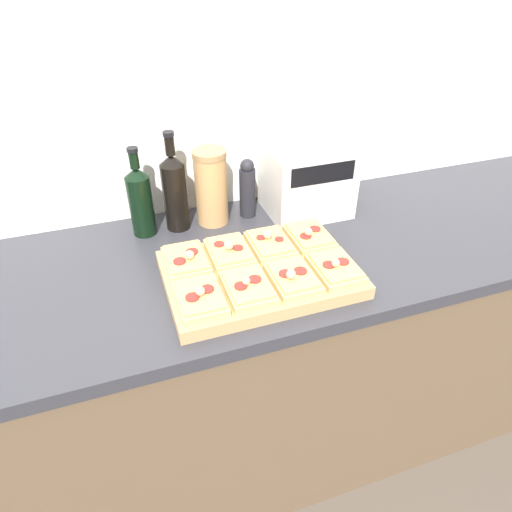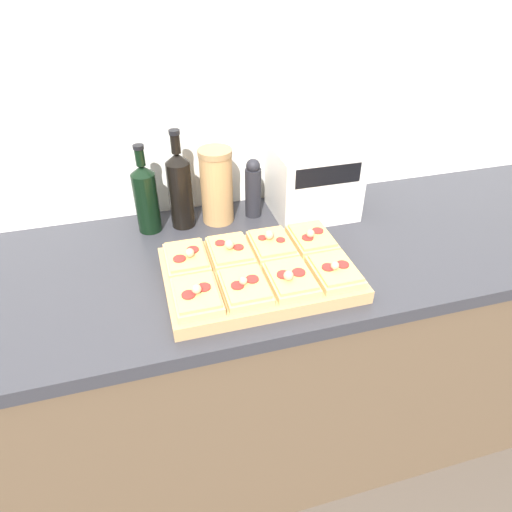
{
  "view_description": "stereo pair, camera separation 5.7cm",
  "coord_description": "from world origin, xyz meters",
  "px_view_note": "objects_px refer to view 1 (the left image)",
  "views": [
    {
      "loc": [
        -0.34,
        -0.7,
        1.65
      ],
      "look_at": [
        -0.02,
        0.23,
        0.95
      ],
      "focal_mm": 32.0,
      "sensor_mm": 36.0,
      "label": 1
    },
    {
      "loc": [
        -0.29,
        -0.71,
        1.65
      ],
      "look_at": [
        -0.02,
        0.23,
        0.95
      ],
      "focal_mm": 32.0,
      "sensor_mm": 36.0,
      "label": 2
    }
  ],
  "objects_px": {
    "pepper_mill": "(247,189)",
    "grain_jar_tall": "(211,187)",
    "cutting_board": "(260,274)",
    "wine_bottle": "(175,191)",
    "olive_oil_bottle": "(141,200)",
    "toaster_oven": "(307,180)"
  },
  "relations": [
    {
      "from": "pepper_mill",
      "to": "grain_jar_tall",
      "type": "bearing_deg",
      "value": 180.0
    },
    {
      "from": "cutting_board",
      "to": "wine_bottle",
      "type": "distance_m",
      "value": 0.38
    },
    {
      "from": "pepper_mill",
      "to": "olive_oil_bottle",
      "type": "bearing_deg",
      "value": -180.0
    },
    {
      "from": "olive_oil_bottle",
      "to": "grain_jar_tall",
      "type": "relative_size",
      "value": 1.15
    },
    {
      "from": "grain_jar_tall",
      "to": "pepper_mill",
      "type": "height_order",
      "value": "grain_jar_tall"
    },
    {
      "from": "cutting_board",
      "to": "grain_jar_tall",
      "type": "distance_m",
      "value": 0.35
    },
    {
      "from": "pepper_mill",
      "to": "wine_bottle",
      "type": "bearing_deg",
      "value": 180.0
    },
    {
      "from": "grain_jar_tall",
      "to": "toaster_oven",
      "type": "relative_size",
      "value": 0.85
    },
    {
      "from": "wine_bottle",
      "to": "cutting_board",
      "type": "bearing_deg",
      "value": -65.86
    },
    {
      "from": "grain_jar_tall",
      "to": "toaster_oven",
      "type": "bearing_deg",
      "value": -5.47
    },
    {
      "from": "olive_oil_bottle",
      "to": "toaster_oven",
      "type": "height_order",
      "value": "olive_oil_bottle"
    },
    {
      "from": "cutting_board",
      "to": "toaster_oven",
      "type": "distance_m",
      "value": 0.42
    },
    {
      "from": "cutting_board",
      "to": "pepper_mill",
      "type": "distance_m",
      "value": 0.35
    },
    {
      "from": "toaster_oven",
      "to": "grain_jar_tall",
      "type": "bearing_deg",
      "value": 174.53
    },
    {
      "from": "wine_bottle",
      "to": "toaster_oven",
      "type": "distance_m",
      "value": 0.42
    },
    {
      "from": "pepper_mill",
      "to": "toaster_oven",
      "type": "xyz_separation_m",
      "value": [
        0.19,
        -0.03,
        0.01
      ]
    },
    {
      "from": "cutting_board",
      "to": "olive_oil_bottle",
      "type": "distance_m",
      "value": 0.43
    },
    {
      "from": "cutting_board",
      "to": "olive_oil_bottle",
      "type": "xyz_separation_m",
      "value": [
        -0.25,
        0.34,
        0.09
      ]
    },
    {
      "from": "toaster_oven",
      "to": "pepper_mill",
      "type": "bearing_deg",
      "value": 171.24
    },
    {
      "from": "wine_bottle",
      "to": "grain_jar_tall",
      "type": "bearing_deg",
      "value": -0.0
    },
    {
      "from": "grain_jar_tall",
      "to": "pepper_mill",
      "type": "xyz_separation_m",
      "value": [
        0.12,
        0.0,
        -0.02
      ]
    },
    {
      "from": "olive_oil_bottle",
      "to": "pepper_mill",
      "type": "xyz_separation_m",
      "value": [
        0.33,
        0.0,
        -0.02
      ]
    }
  ]
}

